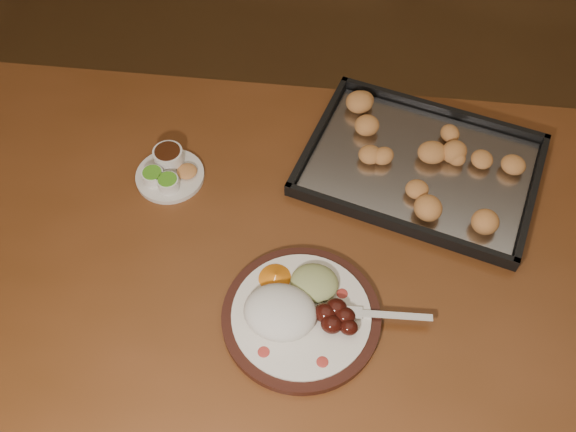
# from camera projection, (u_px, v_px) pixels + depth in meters

# --- Properties ---
(ground) EXTENTS (4.00, 4.00, 0.00)m
(ground) POSITION_uv_depth(u_px,v_px,m) (375.00, 331.00, 1.95)
(ground) COLOR #54391C
(ground) RESTS_ON ground
(dining_table) EXTENTS (1.60, 1.08, 0.75)m
(dining_table) POSITION_uv_depth(u_px,v_px,m) (284.00, 274.00, 1.31)
(dining_table) COLOR brown
(dining_table) RESTS_ON ground
(dinner_plate) EXTENTS (0.37, 0.28, 0.07)m
(dinner_plate) POSITION_uv_depth(u_px,v_px,m) (298.00, 311.00, 1.13)
(dinner_plate) COLOR black
(dinner_plate) RESTS_ON dining_table
(condiment_saucer) EXTENTS (0.14, 0.14, 0.05)m
(condiment_saucer) POSITION_uv_depth(u_px,v_px,m) (168.00, 171.00, 1.32)
(condiment_saucer) COLOR silver
(condiment_saucer) RESTS_ON dining_table
(baking_tray) EXTENTS (0.52, 0.42, 0.05)m
(baking_tray) POSITION_uv_depth(u_px,v_px,m) (421.00, 164.00, 1.33)
(baking_tray) COLOR black
(baking_tray) RESTS_ON dining_table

